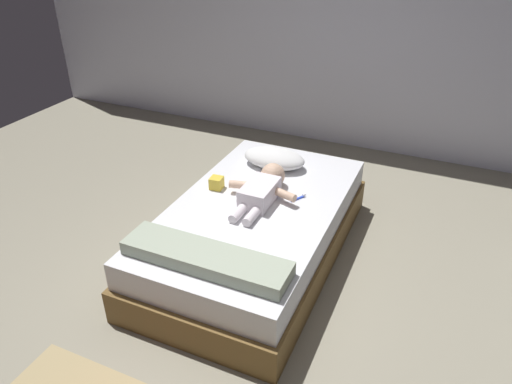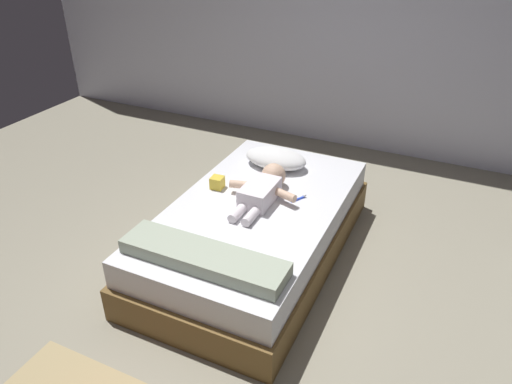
% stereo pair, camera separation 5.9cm
% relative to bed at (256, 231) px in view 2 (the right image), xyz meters
% --- Properties ---
extents(ground_plane, '(8.00, 8.00, 0.00)m').
position_rel_bed_xyz_m(ground_plane, '(0.30, -0.78, -0.21)').
color(ground_plane, gray).
extents(wall_behind_bed, '(8.00, 0.12, 2.68)m').
position_rel_bed_xyz_m(wall_behind_bed, '(0.30, 2.22, 1.13)').
color(wall_behind_bed, silver).
rests_on(wall_behind_bed, ground_plane).
extents(bed, '(1.11, 1.98, 0.43)m').
position_rel_bed_xyz_m(bed, '(0.00, 0.00, 0.00)').
color(bed, brown).
rests_on(bed, ground_plane).
extents(pillow, '(0.50, 0.29, 0.14)m').
position_rel_bed_xyz_m(pillow, '(-0.10, 0.59, 0.29)').
color(pillow, white).
rests_on(pillow, bed).
extents(baby, '(0.51, 0.66, 0.18)m').
position_rel_bed_xyz_m(baby, '(0.01, 0.11, 0.29)').
color(baby, white).
rests_on(baby, bed).
extents(toothbrush, '(0.08, 0.12, 0.02)m').
position_rel_bed_xyz_m(toothbrush, '(0.25, 0.19, 0.23)').
color(toothbrush, blue).
rests_on(toothbrush, bed).
extents(blanket, '(1.00, 0.25, 0.09)m').
position_rel_bed_xyz_m(blanket, '(0.00, -0.71, 0.26)').
color(blanket, '#9EAA93').
rests_on(blanket, bed).
extents(toy_block, '(0.10, 0.10, 0.09)m').
position_rel_bed_xyz_m(toy_block, '(-0.35, 0.09, 0.26)').
color(toy_block, yellow).
rests_on(toy_block, bed).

